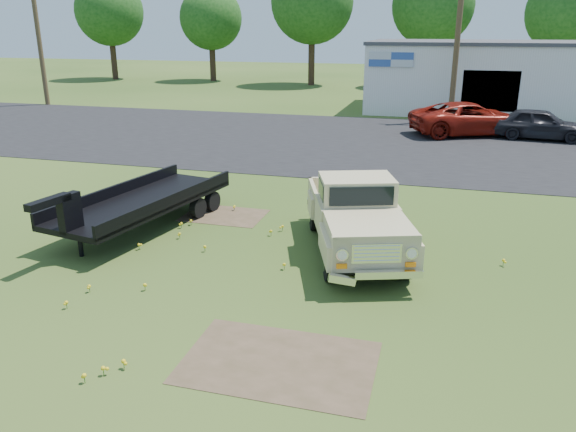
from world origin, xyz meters
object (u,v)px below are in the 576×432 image
object	(u,v)px
vintage_pickup_truck	(356,215)
dark_sedan	(540,124)
flatbed_trailer	(142,198)
red_pickup	(469,119)

from	to	relation	value
vintage_pickup_truck	dark_sedan	distance (m)	16.96
vintage_pickup_truck	flatbed_trailer	world-z (taller)	vintage_pickup_truck
vintage_pickup_truck	red_pickup	xyz separation A→B (m)	(2.94, 16.15, -0.13)
flatbed_trailer	red_pickup	xyz separation A→B (m)	(8.51, 15.95, -0.02)
flatbed_trailer	dark_sedan	bearing A→B (deg)	64.11
flatbed_trailer	dark_sedan	xyz separation A→B (m)	(11.64, 15.64, -0.08)
vintage_pickup_truck	dark_sedan	size ratio (longest dim) A/B	1.20
vintage_pickup_truck	flatbed_trailer	bearing A→B (deg)	159.08
vintage_pickup_truck	red_pickup	world-z (taller)	vintage_pickup_truck
red_pickup	dark_sedan	bearing A→B (deg)	-119.28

